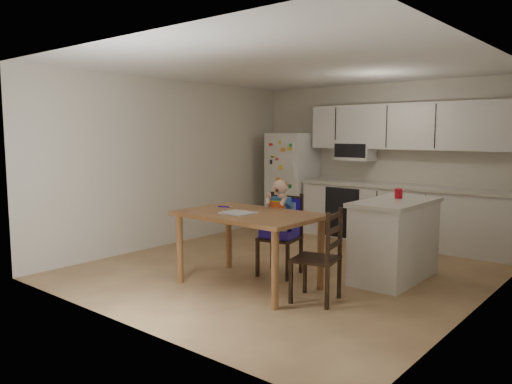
{
  "coord_description": "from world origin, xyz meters",
  "views": [
    {
      "loc": [
        3.6,
        -5.05,
        1.7
      ],
      "look_at": [
        -0.33,
        -0.33,
        0.97
      ],
      "focal_mm": 35.0,
      "sensor_mm": 36.0,
      "label": 1
    }
  ],
  "objects_px": {
    "red_cup": "(398,193)",
    "chair_booster": "(281,217)",
    "kitchen_island": "(395,239)",
    "chair_side": "(325,250)",
    "dining_table": "(249,223)",
    "refrigerator": "(292,181)"
  },
  "relations": [
    {
      "from": "red_cup",
      "to": "chair_booster",
      "type": "distance_m",
      "value": 1.42
    },
    {
      "from": "kitchen_island",
      "to": "chair_side",
      "type": "bearing_deg",
      "value": -98.87
    },
    {
      "from": "red_cup",
      "to": "dining_table",
      "type": "height_order",
      "value": "red_cup"
    },
    {
      "from": "red_cup",
      "to": "dining_table",
      "type": "bearing_deg",
      "value": -126.1
    },
    {
      "from": "red_cup",
      "to": "chair_booster",
      "type": "bearing_deg",
      "value": -141.63
    },
    {
      "from": "kitchen_island",
      "to": "refrigerator",
      "type": "bearing_deg",
      "value": 146.96
    },
    {
      "from": "dining_table",
      "to": "chair_booster",
      "type": "xyz_separation_m",
      "value": [
        -0.01,
        0.62,
        -0.02
      ]
    },
    {
      "from": "chair_booster",
      "to": "chair_side",
      "type": "distance_m",
      "value": 1.11
    },
    {
      "from": "refrigerator",
      "to": "chair_side",
      "type": "bearing_deg",
      "value": -49.63
    },
    {
      "from": "kitchen_island",
      "to": "chair_booster",
      "type": "bearing_deg",
      "value": -149.41
    },
    {
      "from": "dining_table",
      "to": "chair_booster",
      "type": "relative_size",
      "value": 1.34
    },
    {
      "from": "dining_table",
      "to": "chair_side",
      "type": "xyz_separation_m",
      "value": [
        0.94,
        0.07,
        -0.18
      ]
    },
    {
      "from": "refrigerator",
      "to": "kitchen_island",
      "type": "distance_m",
      "value": 3.3
    },
    {
      "from": "refrigerator",
      "to": "kitchen_island",
      "type": "xyz_separation_m",
      "value": [
        2.75,
        -1.79,
        -0.38
      ]
    },
    {
      "from": "refrigerator",
      "to": "dining_table",
      "type": "bearing_deg",
      "value": -62.31
    },
    {
      "from": "dining_table",
      "to": "chair_booster",
      "type": "distance_m",
      "value": 0.62
    },
    {
      "from": "refrigerator",
      "to": "chair_side",
      "type": "relative_size",
      "value": 1.79
    },
    {
      "from": "dining_table",
      "to": "chair_side",
      "type": "distance_m",
      "value": 0.96
    },
    {
      "from": "refrigerator",
      "to": "dining_table",
      "type": "distance_m",
      "value": 3.48
    },
    {
      "from": "chair_booster",
      "to": "refrigerator",
      "type": "bearing_deg",
      "value": 111.74
    },
    {
      "from": "dining_table",
      "to": "red_cup",
      "type": "bearing_deg",
      "value": 53.9
    },
    {
      "from": "chair_side",
      "to": "chair_booster",
      "type": "bearing_deg",
      "value": -132.31
    }
  ]
}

